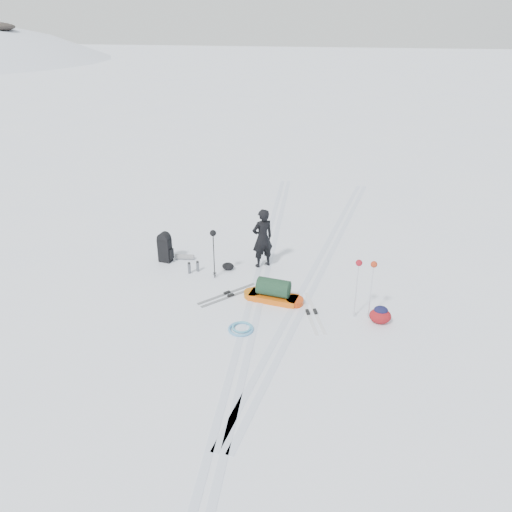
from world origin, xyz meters
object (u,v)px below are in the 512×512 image
(expedition_rucksack, at_px, (167,248))
(ski_poles_black, at_px, (213,239))
(skier, at_px, (263,238))
(pulk_sled, at_px, (273,292))

(expedition_rucksack, distance_m, ski_poles_black, 1.76)
(skier, xyz_separation_m, pulk_sled, (0.59, -1.70, -0.59))
(expedition_rucksack, bearing_deg, skier, 13.71)
(expedition_rucksack, height_order, ski_poles_black, ski_poles_black)
(pulk_sled, bearing_deg, expedition_rucksack, 162.78)
(expedition_rucksack, bearing_deg, pulk_sled, -16.23)
(skier, bearing_deg, expedition_rucksack, -33.09)
(expedition_rucksack, relative_size, ski_poles_black, 0.70)
(ski_poles_black, bearing_deg, skier, 60.17)
(skier, height_order, ski_poles_black, skier)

